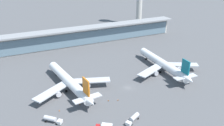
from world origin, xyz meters
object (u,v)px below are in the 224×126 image
Objects in this scene: safety_cone_charlie at (80,104)px; service_truck_near_nose_white at (52,119)px; safety_cone_delta at (108,100)px; service_truck_under_wing_white at (133,118)px; safety_cone_alpha at (59,110)px; airliner_left_stand at (69,82)px; airliner_centre_stand at (163,64)px; safety_cone_bravo at (118,100)px.

service_truck_near_nose_white is at bearing -151.86° from safety_cone_charlie.
service_truck_near_nose_white is 11.07× the size of safety_cone_delta.
safety_cone_alpha is at bearing 141.25° from service_truck_under_wing_white.
airliner_left_stand is at bearing 58.49° from service_truck_near_nose_white.
service_truck_near_nose_white is at bearing 155.34° from service_truck_under_wing_white.
service_truck_under_wing_white is (33.33, -15.30, 0.00)m from service_truck_near_nose_white.
safety_cone_bravo is (-43.34, -19.51, -4.69)m from airliner_centre_stand.
safety_cone_alpha is 30.52m from safety_cone_bravo.
airliner_left_stand is at bearing 59.32° from safety_cone_alpha.
safety_cone_charlie is at bearing 126.34° from service_truck_under_wing_white.
airliner_centre_stand is at bearing 40.30° from service_truck_under_wing_white.
service_truck_under_wing_white reaches higher than safety_cone_delta.
service_truck_under_wing_white is 12.37× the size of safety_cone_bravo.
safety_cone_bravo and safety_cone_charlie have the same top height.
service_truck_near_nose_white reaches higher than safety_cone_charlie.
airliner_centre_stand is 85.22× the size of safety_cone_charlie.
airliner_centre_stand is 85.22× the size of safety_cone_delta.
service_truck_near_nose_white is 0.89× the size of service_truck_under_wing_white.
airliner_left_stand is 1.00× the size of airliner_centre_stand.
safety_cone_alpha is at bearing 172.58° from safety_cone_bravo.
safety_cone_bravo is (35.21, 3.54, -1.39)m from service_truck_near_nose_white.
service_truck_near_nose_white is 36.68m from service_truck_under_wing_white.
airliner_centre_stand is 85.22× the size of safety_cone_alpha.
safety_cone_bravo is (30.26, -3.94, 0.00)m from safety_cone_alpha.
airliner_centre_stand is 47.76m from safety_cone_bravo.
safety_cone_charlie is at bearing 5.23° from safety_cone_alpha.
safety_cone_delta is (25.51, -2.18, 0.00)m from safety_cone_alpha.
safety_cone_bravo is 1.00× the size of safety_cone_delta.
safety_cone_alpha is at bearing -120.68° from airliner_left_stand.
safety_cone_bravo and safety_cone_delta have the same top height.
airliner_left_stand is at bearing 131.45° from safety_cone_bravo.
service_truck_under_wing_white is 12.37× the size of safety_cone_charlie.
airliner_centre_stand is at bearing 20.25° from safety_cone_delta.
safety_cone_alpha is 25.60m from safety_cone_delta.
service_truck_under_wing_white is (-45.21, -38.34, -3.30)m from airliner_centre_stand.
safety_cone_alpha is (-28.39, 22.78, -1.39)m from service_truck_under_wing_white.
safety_cone_bravo is at bearing -20.37° from safety_cone_delta.
service_truck_under_wing_white reaches higher than safety_cone_alpha.
service_truck_under_wing_white is at bearing -95.68° from safety_cone_bravo.
service_truck_near_nose_white is (-78.55, -23.04, -3.30)m from airliner_centre_stand.
airliner_centre_stand is at bearing 13.08° from safety_cone_charlie.
service_truck_under_wing_white is at bearing -139.70° from airliner_centre_stand.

